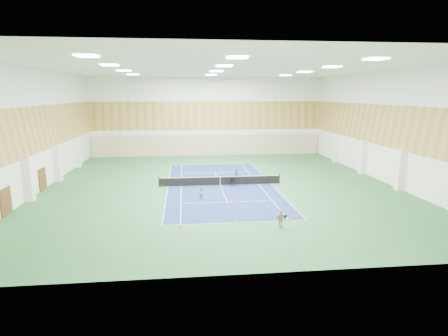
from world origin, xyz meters
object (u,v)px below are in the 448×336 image
Objects in this scene: tennis_net at (220,180)px; coach at (236,176)px; child_court at (202,193)px; child_apron at (281,219)px; ball_cart at (232,182)px.

coach reaches higher than tennis_net.
child_court is 9.61m from child_apron.
coach is at bearing 32.74° from child_court.
tennis_net is 8.12× the size of coach.
child_court is (-2.21, -5.21, 0.03)m from tennis_net.
child_apron is 12.79m from ball_cart.
ball_cart is at bearing 72.78° from coach.
child_apron is at bearing 104.32° from coach.
child_court is at bearing -125.03° from ball_cart.
coach is at bearing 74.65° from child_apron.
coach is 1.85× the size of ball_cart.
coach is 1.39m from ball_cart.
coach is 13.91m from child_apron.
tennis_net is 11.09× the size of child_court.
child_court is 5.74m from ball_cart.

